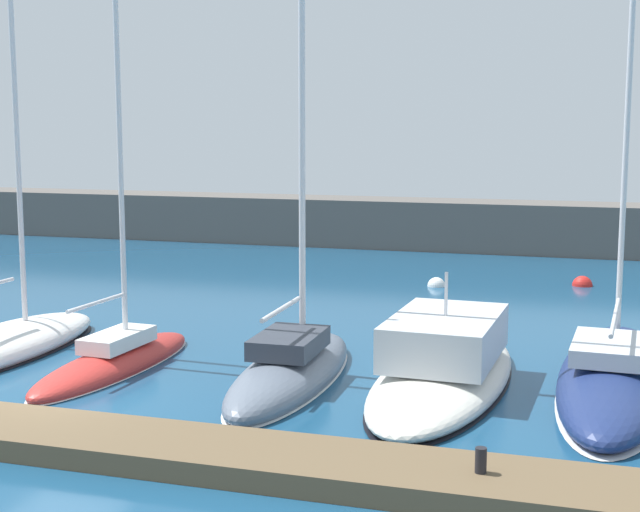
# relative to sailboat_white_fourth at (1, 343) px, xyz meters

# --- Properties ---
(ground_plane) EXTENTS (120.00, 120.00, 0.00)m
(ground_plane) POSITION_rel_sailboat_white_fourth_xyz_m (4.20, -3.77, -0.34)
(ground_plane) COLOR navy
(breakwater_seawall) EXTENTS (108.00, 3.27, 2.43)m
(breakwater_seawall) POSITION_rel_sailboat_white_fourth_xyz_m (4.20, 25.05, 0.88)
(breakwater_seawall) COLOR #5B5651
(breakwater_seawall) RESTS_ON ground_plane
(sailboat_white_fourth) EXTENTS (2.77, 8.06, 15.70)m
(sailboat_white_fourth) POSITION_rel_sailboat_white_fourth_xyz_m (0.00, 0.00, 0.00)
(sailboat_white_fourth) COLOR white
(sailboat_white_fourth) RESTS_ON ground_plane
(sailboat_red_fifth) EXTENTS (2.11, 6.95, 14.50)m
(sailboat_red_fifth) POSITION_rel_sailboat_white_fourth_xyz_m (3.75, -0.43, -0.02)
(sailboat_red_fifth) COLOR #B72D28
(sailboat_red_fifth) RESTS_ON ground_plane
(sailboat_slate_sixth) EXTENTS (2.24, 7.74, 16.16)m
(sailboat_slate_sixth) POSITION_rel_sailboat_white_fourth_xyz_m (8.48, -0.18, 0.05)
(sailboat_slate_sixth) COLOR slate
(sailboat_slate_sixth) RESTS_ON ground_plane
(motorboat_ivory_seventh) EXTENTS (3.35, 9.43, 3.09)m
(motorboat_ivory_seventh) POSITION_rel_sailboat_white_fourth_xyz_m (12.14, 0.58, 0.13)
(motorboat_ivory_seventh) COLOR silver
(motorboat_ivory_seventh) RESTS_ON ground_plane
(sailboat_navy_eighth) EXTENTS (3.03, 10.36, 19.50)m
(sailboat_navy_eighth) POSITION_rel_sailboat_white_fourth_xyz_m (16.05, 1.49, 0.04)
(sailboat_navy_eighth) COLOR navy
(sailboat_navy_eighth) RESTS_ON ground_plane
(mooring_buoy_red) EXTENTS (0.78, 0.78, 0.78)m
(mooring_buoy_red) POSITION_rel_sailboat_white_fourth_xyz_m (14.99, 15.89, -0.34)
(mooring_buoy_red) COLOR red
(mooring_buoy_red) RESTS_ON ground_plane
(mooring_buoy_white) EXTENTS (0.70, 0.70, 0.70)m
(mooring_buoy_white) POSITION_rel_sailboat_white_fourth_xyz_m (9.55, 14.10, -0.34)
(mooring_buoy_white) COLOR white
(mooring_buoy_white) RESTS_ON ground_plane
(dock_bollard) EXTENTS (0.20, 0.20, 0.44)m
(dock_bollard) POSITION_rel_sailboat_white_fourth_xyz_m (13.83, -5.89, 0.31)
(dock_bollard) COLOR black
(dock_bollard) RESTS_ON dock_pier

